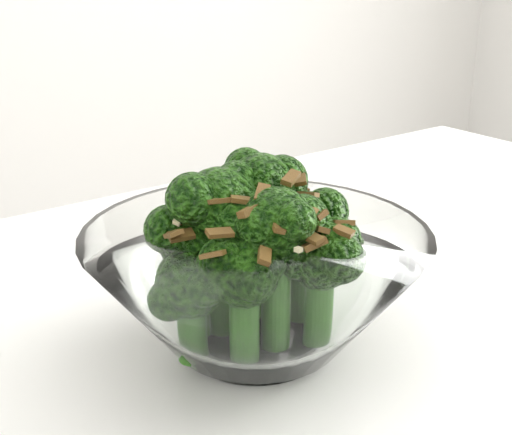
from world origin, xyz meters
TOP-DOWN VIEW (x-y plane):
  - table at (-0.04, 0.15)m, footprint 1.29×0.94m
  - broccoli_dish at (-0.09, 0.17)m, footprint 0.24×0.24m

SIDE VIEW (x-z plane):
  - table at x=-0.04m, z-range 0.31..1.06m
  - broccoli_dish at x=-0.09m, z-range 0.74..0.87m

